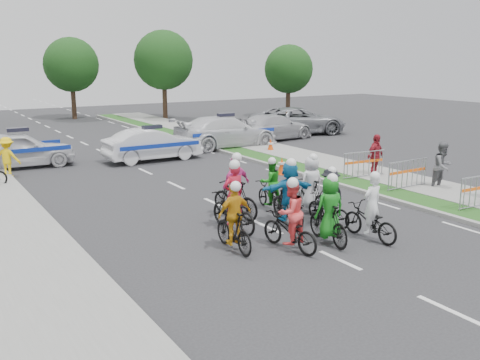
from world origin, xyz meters
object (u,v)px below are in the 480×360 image
civilian_sedan (274,127)px  barrier_1 (407,175)px  marshal_hiviz (7,157)px  cone_0 (282,166)px  tree_2 (289,69)px  rider_7 (311,190)px  police_car_2 (226,132)px  barrier_2 (364,165)px  police_car_1 (153,145)px  rider_5 (289,197)px  rider_8 (270,190)px  civilian_suv (298,121)px  spectator_2 (375,156)px  spectator_1 (443,166)px  cone_1 (271,146)px  police_car_0 (19,149)px  rider_6 (233,207)px  rider_1 (329,216)px  tree_1 (164,60)px  rider_3 (234,224)px  rider_0 (370,217)px  rider_2 (290,223)px  tree_4 (71,65)px  rider_9 (236,193)px  rider_4 (329,202)px

civilian_sedan → barrier_1: civilian_sedan is taller
marshal_hiviz → cone_0: marshal_hiviz is taller
tree_2 → civilian_sedan: bearing=-130.8°
rider_7 → police_car_2: (4.15, 12.16, 0.11)m
rider_7 → cone_0: (2.65, 5.08, -0.39)m
barrier_2 → tree_2: 23.17m
police_car_1 → marshal_hiviz: (-6.33, -0.23, 0.06)m
rider_5 → rider_8: (0.48, 1.59, -0.18)m
barrier_2 → barrier_1: bearing=-90.0°
cone_0 → rider_5: bearing=-124.7°
civilian_suv → spectator_2: size_ratio=3.51×
spectator_1 → barrier_1: 1.35m
rider_8 → tree_2: tree_2 is taller
rider_5 → rider_7: bearing=-144.6°
cone_1 → rider_7: bearing=-118.8°
police_car_0 → spectator_1: bearing=-131.4°
rider_6 → civilian_suv: 19.81m
rider_1 → cone_0: size_ratio=2.65×
rider_1 → tree_1: bearing=-97.7°
barrier_2 → police_car_1: bearing=123.5°
rider_3 → spectator_1: bearing=-170.2°
police_car_0 → police_car_1: bearing=-101.2°
rider_0 → police_car_0: rider_0 is taller
police_car_2 → tree_1: (2.92, 14.38, 3.70)m
tree_1 → civilian_suv: bearing=-73.6°
rider_2 → tree_1: tree_1 is taller
rider_6 → marshal_hiviz: (-4.10, 10.67, 0.14)m
rider_5 → rider_7: 1.44m
civilian_sedan → rider_1: bearing=140.0°
marshal_hiviz → cone_1: (12.28, -0.84, -0.46)m
rider_0 → tree_4: 33.48m
civilian_sedan → marshal_hiviz: bearing=90.8°
police_car_2 → barrier_2: size_ratio=2.89×
rider_1 → police_car_1: bearing=-84.6°
rider_0 → tree_4: tree_4 is taller
rider_2 → cone_1: size_ratio=2.71×
rider_9 → cone_0: bearing=-150.3°
civilian_sedan → barrier_2: size_ratio=2.58×
rider_8 → civilian_suv: bearing=-121.5°
marshal_hiviz → rider_4: bearing=158.3°
barrier_1 → cone_1: size_ratio=2.86×
rider_1 → marshal_hiviz: rider_1 is taller
rider_5 → rider_2: bearing=63.6°
barrier_1 → cone_0: barrier_1 is taller
police_car_1 → rider_8: bearing=178.5°
police_car_0 → cone_1: size_ratio=6.61×
rider_2 → police_car_0: bearing=-83.8°
rider_5 → cone_1: 12.23m
rider_1 → barrier_2: (6.14, 4.96, -0.16)m
rider_2 → civilian_sedan: size_ratio=0.37×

